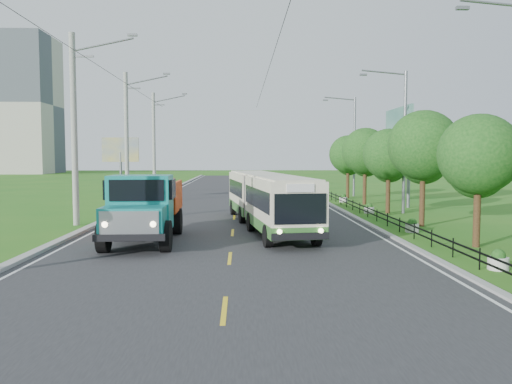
{
  "coord_description": "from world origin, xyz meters",
  "views": [
    {
      "loc": [
        0.39,
        -17.45,
        3.59
      ],
      "look_at": [
        1.13,
        6.64,
        1.9
      ],
      "focal_mm": 35.0,
      "sensor_mm": 36.0,
      "label": 1
    }
  ],
  "objects_px": {
    "planter_far": "(343,199)",
    "billboard_right": "(398,134)",
    "tree_third": "(423,149)",
    "tree_fourth": "(389,157)",
    "dump_truck": "(145,204)",
    "tree_second": "(478,159)",
    "planter_mid": "(369,209)",
    "streetlight_far": "(353,143)",
    "planter_front": "(498,261)",
    "tree_fifth": "(365,154)",
    "tree_back": "(348,156)",
    "pole_near": "(75,128)",
    "streetlight_mid": "(402,136)",
    "bus": "(266,196)",
    "planter_near": "(412,226)",
    "pole_mid": "(127,137)",
    "pole_far": "(154,142)",
    "billboard_left": "(120,154)"
  },
  "relations": [
    {
      "from": "planter_far",
      "to": "billboard_right",
      "type": "bearing_deg",
      "value": -28.39
    },
    {
      "from": "planter_mid",
      "to": "dump_truck",
      "type": "distance_m",
      "value": 16.13
    },
    {
      "from": "pole_near",
      "to": "planter_front",
      "type": "height_order",
      "value": "pole_near"
    },
    {
      "from": "streetlight_far",
      "to": "planter_mid",
      "type": "height_order",
      "value": "streetlight_far"
    },
    {
      "from": "pole_mid",
      "to": "tree_third",
      "type": "relative_size",
      "value": 1.67
    },
    {
      "from": "tree_fourth",
      "to": "dump_truck",
      "type": "relative_size",
      "value": 0.78
    },
    {
      "from": "streetlight_mid",
      "to": "billboard_right",
      "type": "distance_m",
      "value": 6.24
    },
    {
      "from": "tree_third",
      "to": "planter_far",
      "type": "bearing_deg",
      "value": 95.18
    },
    {
      "from": "pole_mid",
      "to": "tree_third",
      "type": "xyz_separation_m",
      "value": [
        18.12,
        -12.86,
        -1.11
      ]
    },
    {
      "from": "tree_back",
      "to": "planter_front",
      "type": "height_order",
      "value": "tree_back"
    },
    {
      "from": "streetlight_mid",
      "to": "planter_near",
      "type": "relative_size",
      "value": 13.54
    },
    {
      "from": "tree_second",
      "to": "planter_mid",
      "type": "xyz_separation_m",
      "value": [
        -1.26,
        11.86,
        -3.23
      ]
    },
    {
      "from": "tree_second",
      "to": "planter_front",
      "type": "bearing_deg",
      "value": -106.88
    },
    {
      "from": "pole_near",
      "to": "planter_near",
      "type": "bearing_deg",
      "value": -10.09
    },
    {
      "from": "pole_far",
      "to": "streetlight_far",
      "type": "bearing_deg",
      "value": -14.81
    },
    {
      "from": "planter_near",
      "to": "planter_mid",
      "type": "xyz_separation_m",
      "value": [
        0.0,
        8.0,
        0.0
      ]
    },
    {
      "from": "tree_fifth",
      "to": "tree_back",
      "type": "height_order",
      "value": "tree_fifth"
    },
    {
      "from": "tree_third",
      "to": "planter_front",
      "type": "bearing_deg",
      "value": -97.06
    },
    {
      "from": "billboard_right",
      "to": "streetlight_far",
      "type": "bearing_deg",
      "value": 101.71
    },
    {
      "from": "pole_near",
      "to": "tree_third",
      "type": "relative_size",
      "value": 1.67
    },
    {
      "from": "tree_fourth",
      "to": "billboard_right",
      "type": "xyz_separation_m",
      "value": [
        2.44,
        5.86,
        1.76
      ]
    },
    {
      "from": "tree_third",
      "to": "streetlight_far",
      "type": "distance_m",
      "value": 19.9
    },
    {
      "from": "streetlight_far",
      "to": "planter_mid",
      "type": "distance_m",
      "value": 14.88
    },
    {
      "from": "tree_third",
      "to": "billboard_left",
      "type": "distance_m",
      "value": 25.02
    },
    {
      "from": "planter_far",
      "to": "dump_truck",
      "type": "distance_m",
      "value": 22.15
    },
    {
      "from": "pole_near",
      "to": "tree_second",
      "type": "relative_size",
      "value": 1.89
    },
    {
      "from": "pole_far",
      "to": "bus",
      "type": "xyz_separation_m",
      "value": [
        9.95,
        -25.17,
        -3.5
      ]
    },
    {
      "from": "tree_third",
      "to": "tree_fifth",
      "type": "bearing_deg",
      "value": 90.0
    },
    {
      "from": "planter_far",
      "to": "tree_fifth",
      "type": "bearing_deg",
      "value": -55.95
    },
    {
      "from": "planter_far",
      "to": "dump_truck",
      "type": "relative_size",
      "value": 0.1
    },
    {
      "from": "pole_near",
      "to": "tree_fourth",
      "type": "height_order",
      "value": "pole_near"
    },
    {
      "from": "pole_far",
      "to": "tree_fifth",
      "type": "relative_size",
      "value": 1.72
    },
    {
      "from": "bus",
      "to": "pole_mid",
      "type": "bearing_deg",
      "value": 119.29
    },
    {
      "from": "pole_mid",
      "to": "planter_front",
      "type": "xyz_separation_m",
      "value": [
        16.86,
        -23.0,
        -4.81
      ]
    },
    {
      "from": "pole_mid",
      "to": "tree_second",
      "type": "distance_m",
      "value": 26.2
    },
    {
      "from": "planter_far",
      "to": "bus",
      "type": "relative_size",
      "value": 0.05
    },
    {
      "from": "tree_back",
      "to": "planter_far",
      "type": "xyz_separation_m",
      "value": [
        -1.26,
        -4.14,
        -3.37
      ]
    },
    {
      "from": "tree_second",
      "to": "planter_far",
      "type": "bearing_deg",
      "value": 93.62
    },
    {
      "from": "billboard_right",
      "to": "dump_truck",
      "type": "xyz_separation_m",
      "value": [
        -15.96,
        -16.4,
        -3.73
      ]
    },
    {
      "from": "tree_third",
      "to": "tree_back",
      "type": "xyz_separation_m",
      "value": [
        -0.0,
        18.0,
        -0.33
      ]
    },
    {
      "from": "tree_back",
      "to": "bus",
      "type": "height_order",
      "value": "tree_back"
    },
    {
      "from": "streetlight_mid",
      "to": "bus",
      "type": "height_order",
      "value": "streetlight_mid"
    },
    {
      "from": "streetlight_far",
      "to": "planter_mid",
      "type": "relative_size",
      "value": 13.54
    },
    {
      "from": "tree_second",
      "to": "tree_back",
      "type": "xyz_separation_m",
      "value": [
        0.0,
        24.0,
        0.13
      ]
    },
    {
      "from": "pole_far",
      "to": "dump_truck",
      "type": "distance_m",
      "value": 29.96
    },
    {
      "from": "billboard_left",
      "to": "dump_truck",
      "type": "relative_size",
      "value": 0.76
    },
    {
      "from": "planter_front",
      "to": "planter_mid",
      "type": "bearing_deg",
      "value": 90.0
    },
    {
      "from": "pole_near",
      "to": "bus",
      "type": "distance_m",
      "value": 10.61
    },
    {
      "from": "tree_fourth",
      "to": "streetlight_far",
      "type": "xyz_separation_m",
      "value": [
        0.79,
        13.86,
        1.32
      ]
    },
    {
      "from": "tree_second",
      "to": "planter_far",
      "type": "distance_m",
      "value": 20.16
    }
  ]
}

